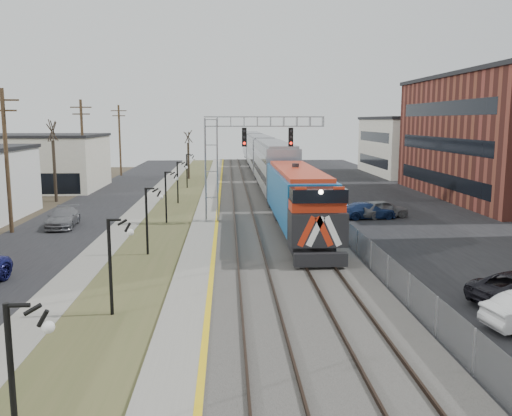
{
  "coord_description": "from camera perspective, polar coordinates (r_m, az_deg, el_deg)",
  "views": [
    {
      "loc": [
        0.71,
        -13.24,
        7.82
      ],
      "look_at": [
        2.42,
        19.0,
        2.6
      ],
      "focal_mm": 38.0,
      "sensor_mm": 36.0,
      "label": 1
    }
  ],
  "objects": [
    {
      "name": "lampposts",
      "position": [
        32.4,
        -11.35,
        -1.34
      ],
      "size": [
        0.14,
        62.14,
        4.0
      ],
      "color": "black",
      "rests_on": "ground"
    },
    {
      "name": "platform_edge",
      "position": [
        48.84,
        -3.98,
        0.24
      ],
      "size": [
        0.24,
        120.0,
        0.01
      ],
      "primitive_type": "cube",
      "color": "gold",
      "rests_on": "platform"
    },
    {
      "name": "car_street_b",
      "position": [
        42.51,
        -19.67,
        -1.01
      ],
      "size": [
        2.39,
        4.94,
        1.38
      ],
      "primitive_type": "imported",
      "rotation": [
        0.0,
        0.0,
        0.1
      ],
      "color": "slate",
      "rests_on": "ground"
    },
    {
      "name": "car_lot_e",
      "position": [
        45.01,
        13.14,
        -0.12
      ],
      "size": [
        4.63,
        2.95,
        1.47
      ],
      "primitive_type": "imported",
      "rotation": [
        0.0,
        0.0,
        1.88
      ],
      "color": "slate",
      "rests_on": "ground"
    },
    {
      "name": "train",
      "position": [
        71.8,
        0.79,
        5.27
      ],
      "size": [
        3.0,
        85.85,
        5.33
      ],
      "color": "#135A9D",
      "rests_on": "ground"
    },
    {
      "name": "parking_lot",
      "position": [
        51.2,
        14.37,
        0.13
      ],
      "size": [
        16.0,
        120.0,
        0.04
      ],
      "primitive_type": "cube",
      "color": "black",
      "rests_on": "ground"
    },
    {
      "name": "fence",
      "position": [
        49.32,
        5.72,
        0.95
      ],
      "size": [
        0.04,
        120.0,
        1.6
      ],
      "primitive_type": "cube",
      "color": "gray",
      "rests_on": "ground"
    },
    {
      "name": "track_far",
      "position": [
        49.06,
        2.59,
        0.33
      ],
      "size": [
        1.58,
        120.0,
        0.15
      ],
      "color": "#2D2119",
      "rests_on": "ballast_bed"
    },
    {
      "name": "sidewalk",
      "position": [
        49.47,
        -11.97,
        -0.07
      ],
      "size": [
        2.0,
        120.0,
        0.08
      ],
      "primitive_type": "cube",
      "color": "gray",
      "rests_on": "ground"
    },
    {
      "name": "car_lot_d",
      "position": [
        44.38,
        11.7,
        -0.3
      ],
      "size": [
        4.65,
        2.22,
        1.31
      ],
      "primitive_type": "imported",
      "rotation": [
        0.0,
        0.0,
        1.66
      ],
      "color": "navy",
      "rests_on": "ground"
    },
    {
      "name": "grass_median",
      "position": [
        49.09,
        -8.51,
        -0.05
      ],
      "size": [
        4.0,
        120.0,
        0.06
      ],
      "primitive_type": "cube",
      "color": "#484E29",
      "rests_on": "ground"
    },
    {
      "name": "platform",
      "position": [
        48.88,
        -5.01,
        0.08
      ],
      "size": [
        2.0,
        120.0,
        0.24
      ],
      "primitive_type": "cube",
      "color": "gray",
      "rests_on": "ground"
    },
    {
      "name": "bare_trees",
      "position": [
        54.08,
        -17.38,
        3.33
      ],
      "size": [
        12.3,
        42.3,
        5.95
      ],
      "color": "#382D23",
      "rests_on": "ground"
    },
    {
      "name": "signal_gantry",
      "position": [
        41.3,
        -2.35,
        6.08
      ],
      "size": [
        9.0,
        1.07,
        8.15
      ],
      "color": "gray",
      "rests_on": "ground"
    },
    {
      "name": "utility_poles",
      "position": [
        41.25,
        -24.75,
        4.42
      ],
      "size": [
        0.28,
        80.28,
        10.0
      ],
      "color": "#4C3823",
      "rests_on": "ground"
    },
    {
      "name": "street_west",
      "position": [
        50.37,
        -17.03,
        -0.13
      ],
      "size": [
        7.0,
        120.0,
        0.04
      ],
      "primitive_type": "cube",
      "color": "black",
      "rests_on": "ground"
    },
    {
      "name": "track_near",
      "position": [
        48.84,
        -1.5,
        0.29
      ],
      "size": [
        1.58,
        120.0,
        0.15
      ],
      "color": "#2D2119",
      "rests_on": "ballast_bed"
    },
    {
      "name": "ballast_bed",
      "position": [
        48.97,
        0.85,
        0.11
      ],
      "size": [
        8.0,
        120.0,
        0.2
      ],
      "primitive_type": "cube",
      "color": "#595651",
      "rests_on": "ground"
    }
  ]
}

